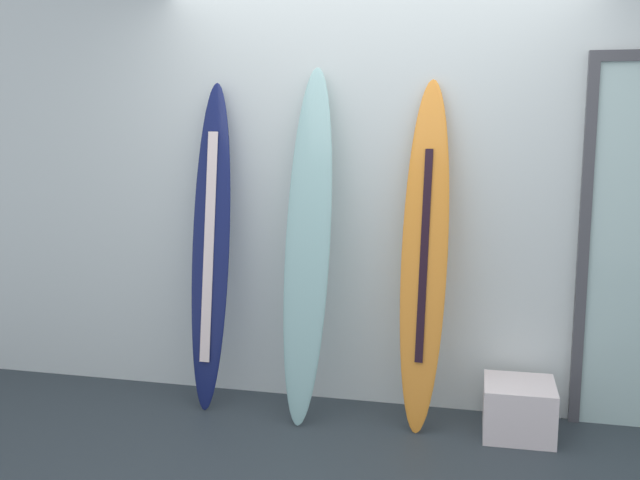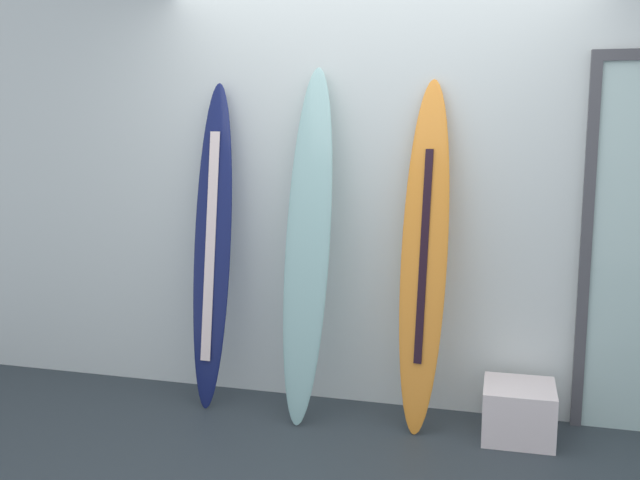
{
  "view_description": "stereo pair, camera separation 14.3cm",
  "coord_description": "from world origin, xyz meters",
  "px_view_note": "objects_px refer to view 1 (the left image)",
  "views": [
    {
      "loc": [
        0.71,
        -3.17,
        1.76
      ],
      "look_at": [
        -0.26,
        0.95,
        1.06
      ],
      "focal_mm": 41.7,
      "sensor_mm": 36.0,
      "label": 1
    },
    {
      "loc": [
        0.85,
        -3.14,
        1.76
      ],
      "look_at": [
        -0.26,
        0.95,
        1.06
      ],
      "focal_mm": 41.7,
      "sensor_mm": 36.0,
      "label": 2
    }
  ],
  "objects_px": {
    "surfboard_sunset": "(424,259)",
    "display_block_left": "(519,409)",
    "surfboard_navy": "(211,247)",
    "surfboard_seafoam": "(308,246)"
  },
  "relations": [
    {
      "from": "surfboard_seafoam",
      "to": "display_block_left",
      "type": "distance_m",
      "value": 1.5
    },
    {
      "from": "surfboard_seafoam",
      "to": "display_block_left",
      "type": "xyz_separation_m",
      "value": [
        1.22,
        -0.02,
        -0.87
      ]
    },
    {
      "from": "surfboard_sunset",
      "to": "surfboard_navy",
      "type": "bearing_deg",
      "value": 179.7
    },
    {
      "from": "surfboard_navy",
      "to": "surfboard_seafoam",
      "type": "relative_size",
      "value": 0.96
    },
    {
      "from": "display_block_left",
      "to": "surfboard_navy",
      "type": "bearing_deg",
      "value": 177.9
    },
    {
      "from": "surfboard_navy",
      "to": "display_block_left",
      "type": "relative_size",
      "value": 4.98
    },
    {
      "from": "surfboard_navy",
      "to": "surfboard_sunset",
      "type": "relative_size",
      "value": 1.0
    },
    {
      "from": "surfboard_sunset",
      "to": "display_block_left",
      "type": "bearing_deg",
      "value": -6.29
    },
    {
      "from": "surfboard_navy",
      "to": "surfboard_seafoam",
      "type": "bearing_deg",
      "value": -4.61
    },
    {
      "from": "display_block_left",
      "to": "surfboard_sunset",
      "type": "bearing_deg",
      "value": 173.71
    }
  ]
}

